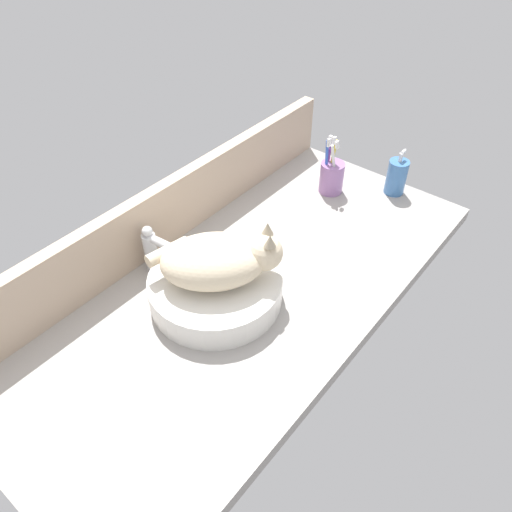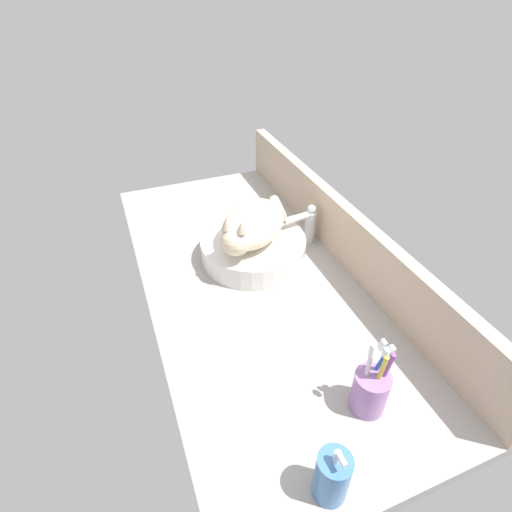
{
  "view_description": "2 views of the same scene",
  "coord_description": "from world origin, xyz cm",
  "px_view_note": "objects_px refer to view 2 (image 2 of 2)",
  "views": [
    {
      "loc": [
        -68.48,
        -57.89,
        91.51
      ],
      "look_at": [
        -0.21,
        -2.38,
        11.98
      ],
      "focal_mm": 35.0,
      "sensor_mm": 36.0,
      "label": 1
    },
    {
      "loc": [
        86.09,
        -32.52,
        77.68
      ],
      "look_at": [
        0.33,
        1.09,
        7.46
      ],
      "focal_mm": 28.0,
      "sensor_mm": 36.0,
      "label": 2
    }
  ],
  "objects_px": {
    "sink_basin": "(253,248)",
    "soap_dispenser": "(332,476)",
    "faucet": "(307,223)",
    "toothbrush_cup": "(370,390)",
    "cat": "(252,225)"
  },
  "relations": [
    {
      "from": "cat",
      "to": "sink_basin",
      "type": "bearing_deg",
      "value": 138.38
    },
    {
      "from": "cat",
      "to": "toothbrush_cup",
      "type": "relative_size",
      "value": 1.59
    },
    {
      "from": "faucet",
      "to": "soap_dispenser",
      "type": "relative_size",
      "value": 0.94
    },
    {
      "from": "cat",
      "to": "toothbrush_cup",
      "type": "xyz_separation_m",
      "value": [
        0.57,
        0.05,
        -0.07
      ]
    },
    {
      "from": "sink_basin",
      "to": "soap_dispenser",
      "type": "height_order",
      "value": "soap_dispenser"
    },
    {
      "from": "faucet",
      "to": "soap_dispenser",
      "type": "distance_m",
      "value": 0.79
    },
    {
      "from": "sink_basin",
      "to": "faucet",
      "type": "xyz_separation_m",
      "value": [
        -0.02,
        0.2,
        0.04
      ]
    },
    {
      "from": "cat",
      "to": "faucet",
      "type": "xyz_separation_m",
      "value": [
        -0.03,
        0.21,
        -0.06
      ]
    },
    {
      "from": "cat",
      "to": "toothbrush_cup",
      "type": "bearing_deg",
      "value": 4.66
    },
    {
      "from": "cat",
      "to": "toothbrush_cup",
      "type": "distance_m",
      "value": 0.57
    },
    {
      "from": "sink_basin",
      "to": "cat",
      "type": "xyz_separation_m",
      "value": [
        0.01,
        -0.01,
        0.09
      ]
    },
    {
      "from": "toothbrush_cup",
      "to": "soap_dispenser",
      "type": "bearing_deg",
      "value": -52.93
    },
    {
      "from": "faucet",
      "to": "toothbrush_cup",
      "type": "bearing_deg",
      "value": -15.03
    },
    {
      "from": "faucet",
      "to": "toothbrush_cup",
      "type": "xyz_separation_m",
      "value": [
        0.6,
        -0.16,
        -0.02
      ]
    },
    {
      "from": "sink_basin",
      "to": "cat",
      "type": "bearing_deg",
      "value": -41.62
    }
  ]
}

